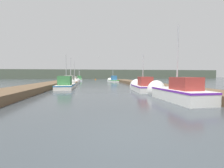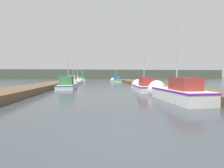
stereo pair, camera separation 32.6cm
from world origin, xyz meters
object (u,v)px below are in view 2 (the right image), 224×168
(fishing_boat_3, at_px, (74,82))
(mooring_piling_2, at_px, (119,79))
(fishing_boat_2, at_px, (69,84))
(fishing_boat_5, at_px, (115,80))
(channel_buoy, at_px, (99,79))
(fishing_boat_0, at_px, (174,92))
(mooring_piling_0, at_px, (76,79))
(seagull_lead, at_px, (102,57))
(fishing_boat_6, at_px, (82,79))
(fishing_boat_7, at_px, (83,79))
(mooring_piling_1, at_px, (61,82))
(fishing_boat_1, at_px, (143,86))
(fishing_boat_4, at_px, (78,81))

(fishing_boat_3, bearing_deg, mooring_piling_2, 60.15)
(fishing_boat_2, bearing_deg, fishing_boat_5, 63.18)
(channel_buoy, bearing_deg, fishing_boat_5, -76.99)
(fishing_boat_0, height_order, channel_buoy, fishing_boat_0)
(fishing_boat_0, bearing_deg, channel_buoy, 93.28)
(mooring_piling_0, bearing_deg, seagull_lead, -17.71)
(fishing_boat_2, bearing_deg, fishing_boat_6, 89.45)
(fishing_boat_5, height_order, fishing_boat_7, fishing_boat_5)
(fishing_boat_2, bearing_deg, mooring_piling_1, 120.06)
(fishing_boat_0, distance_m, fishing_boat_7, 37.14)
(fishing_boat_1, relative_size, channel_buoy, 4.96)
(fishing_boat_0, relative_size, fishing_boat_3, 0.85)
(fishing_boat_5, xyz_separation_m, fishing_boat_6, (-8.18, 5.44, 0.08))
(mooring_piling_0, bearing_deg, channel_buoy, 69.41)
(fishing_boat_3, height_order, channel_buoy, fishing_boat_3)
(fishing_boat_3, bearing_deg, channel_buoy, 84.61)
(fishing_boat_0, bearing_deg, fishing_boat_2, 128.10)
(fishing_boat_5, bearing_deg, fishing_boat_3, -132.19)
(fishing_boat_1, xyz_separation_m, channel_buoy, (-3.48, 36.00, -0.27))
(fishing_boat_0, xyz_separation_m, mooring_piling_2, (1.07, 29.00, 0.09))
(fishing_boat_3, bearing_deg, fishing_boat_0, -57.36)
(mooring_piling_0, bearing_deg, fishing_boat_7, 85.36)
(fishing_boat_0, distance_m, fishing_boat_1, 5.44)
(fishing_boat_6, xyz_separation_m, mooring_piling_0, (-1.00, -5.17, 0.19))
(fishing_boat_0, xyz_separation_m, fishing_boat_4, (-8.25, 20.56, -0.07))
(fishing_boat_7, bearing_deg, fishing_boat_0, -82.02)
(fishing_boat_4, bearing_deg, fishing_boat_2, -87.47)
(fishing_boat_2, distance_m, mooring_piling_1, 2.60)
(fishing_boat_0, xyz_separation_m, fishing_boat_2, (-8.04, 9.62, -0.05))
(fishing_boat_3, height_order, mooring_piling_1, fishing_boat_3)
(fishing_boat_6, distance_m, mooring_piling_0, 5.27)
(channel_buoy, bearing_deg, fishing_boat_3, -99.97)
(fishing_boat_0, bearing_deg, fishing_boat_4, 110.11)
(fishing_boat_5, xyz_separation_m, fishing_boat_7, (-8.38, 10.00, -0.04))
(seagull_lead, bearing_deg, fishing_boat_4, -51.54)
(fishing_boat_3, relative_size, mooring_piling_0, 4.50)
(fishing_boat_2, relative_size, fishing_boat_3, 1.03)
(fishing_boat_2, distance_m, fishing_boat_5, 18.32)
(mooring_piling_0, distance_m, mooring_piling_1, 14.58)
(fishing_boat_6, bearing_deg, fishing_boat_0, -80.84)
(fishing_boat_1, xyz_separation_m, seagull_lead, (-3.19, 19.08, 5.18))
(fishing_boat_7, xyz_separation_m, mooring_piling_1, (-0.87, -24.32, 0.25))
(fishing_boat_0, distance_m, channel_buoy, 41.60)
(fishing_boat_3, distance_m, fishing_boat_4, 5.12)
(channel_buoy, distance_m, seagull_lead, 17.77)
(fishing_boat_2, relative_size, fishing_boat_4, 1.01)
(fishing_boat_3, xyz_separation_m, mooring_piling_0, (-1.07, 10.97, 0.25))
(fishing_boat_6, xyz_separation_m, mooring_piling_2, (9.37, -2.59, 0.08))
(fishing_boat_6, relative_size, mooring_piling_1, 4.17)
(fishing_boat_2, xyz_separation_m, fishing_boat_3, (-0.19, 5.82, 0.00))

